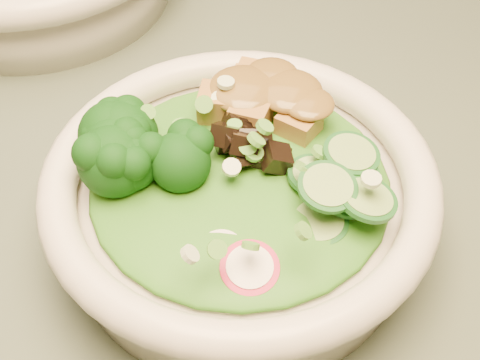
# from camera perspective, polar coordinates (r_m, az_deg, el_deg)

# --- Properties ---
(dining_table) EXTENTS (1.20, 0.80, 0.75)m
(dining_table) POSITION_cam_1_polar(r_m,az_deg,el_deg) (0.61, -14.47, -6.04)
(dining_table) COLOR black
(dining_table) RESTS_ON ground
(salad_bowl) EXTENTS (0.25, 0.25, 0.07)m
(salad_bowl) POSITION_cam_1_polar(r_m,az_deg,el_deg) (0.43, 0.00, -1.70)
(salad_bowl) COLOR silver
(salad_bowl) RESTS_ON dining_table
(lettuce_bed) EXTENTS (0.19, 0.19, 0.02)m
(lettuce_bed) POSITION_cam_1_polar(r_m,az_deg,el_deg) (0.41, 0.00, 0.09)
(lettuce_bed) COLOR #1A6314
(lettuce_bed) RESTS_ON salad_bowl
(broccoli_florets) EXTENTS (0.08, 0.08, 0.04)m
(broccoli_florets) POSITION_cam_1_polar(r_m,az_deg,el_deg) (0.42, -7.84, 2.57)
(broccoli_florets) COLOR black
(broccoli_florets) RESTS_ON salad_bowl
(radish_slices) EXTENTS (0.11, 0.05, 0.02)m
(radish_slices) POSITION_cam_1_polar(r_m,az_deg,el_deg) (0.37, -1.77, -6.40)
(radish_slices) COLOR #A60C32
(radish_slices) RESTS_ON salad_bowl
(cucumber_slices) EXTENTS (0.07, 0.07, 0.03)m
(cucumber_slices) POSITION_cam_1_polar(r_m,az_deg,el_deg) (0.40, 8.36, -0.46)
(cucumber_slices) COLOR #82B464
(cucumber_slices) RESTS_ON salad_bowl
(mushroom_heap) EXTENTS (0.07, 0.07, 0.04)m
(mushroom_heap) POSITION_cam_1_polar(r_m,az_deg,el_deg) (0.41, 0.36, 2.38)
(mushroom_heap) COLOR black
(mushroom_heap) RESTS_ON salad_bowl
(tofu_cubes) EXTENTS (0.09, 0.07, 0.03)m
(tofu_cubes) POSITION_cam_1_polar(r_m,az_deg,el_deg) (0.45, 1.92, 6.34)
(tofu_cubes) COLOR olive
(tofu_cubes) RESTS_ON salad_bowl
(peanut_sauce) EXTENTS (0.06, 0.05, 0.01)m
(peanut_sauce) POSITION_cam_1_polar(r_m,az_deg,el_deg) (0.44, 1.96, 7.52)
(peanut_sauce) COLOR brown
(peanut_sauce) RESTS_ON tofu_cubes
(scallion_garnish) EXTENTS (0.18, 0.18, 0.02)m
(scallion_garnish) POSITION_cam_1_polar(r_m,az_deg,el_deg) (0.40, 0.00, 2.20)
(scallion_garnish) COLOR #5BA339
(scallion_garnish) RESTS_ON salad_bowl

